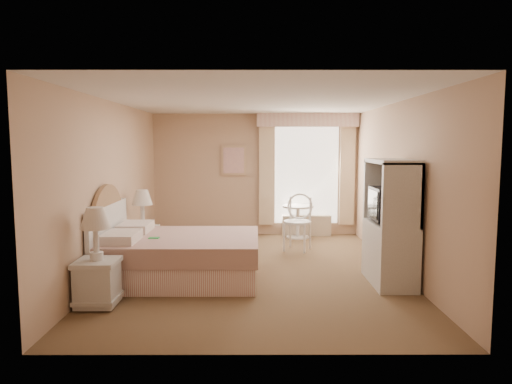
{
  "coord_description": "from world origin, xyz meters",
  "views": [
    {
      "loc": [
        -0.01,
        -6.66,
        1.88
      ],
      "look_at": [
        0.0,
        0.3,
        1.15
      ],
      "focal_mm": 32.0,
      "sensor_mm": 36.0,
      "label": 1
    }
  ],
  "objects_px": {
    "bed": "(176,255)",
    "nightstand_near": "(97,270)",
    "cafe_chair": "(298,217)",
    "nightstand_far": "(143,234)",
    "armoire": "(391,232)",
    "round_table": "(298,216)"
  },
  "relations": [
    {
      "from": "nightstand_near",
      "to": "nightstand_far",
      "type": "height_order",
      "value": "nightstand_near"
    },
    {
      "from": "nightstand_near",
      "to": "cafe_chair",
      "type": "bearing_deg",
      "value": 48.02
    },
    {
      "from": "nightstand_far",
      "to": "cafe_chair",
      "type": "height_order",
      "value": "nightstand_far"
    },
    {
      "from": "bed",
      "to": "round_table",
      "type": "xyz_separation_m",
      "value": [
        1.97,
        2.83,
        0.09
      ]
    },
    {
      "from": "round_table",
      "to": "armoire",
      "type": "height_order",
      "value": "armoire"
    },
    {
      "from": "bed",
      "to": "nightstand_near",
      "type": "height_order",
      "value": "bed"
    },
    {
      "from": "nightstand_near",
      "to": "cafe_chair",
      "type": "distance_m",
      "value": 3.9
    },
    {
      "from": "bed",
      "to": "nightstand_near",
      "type": "relative_size",
      "value": 1.84
    },
    {
      "from": "bed",
      "to": "nightstand_far",
      "type": "relative_size",
      "value": 1.87
    },
    {
      "from": "bed",
      "to": "round_table",
      "type": "distance_m",
      "value": 3.45
    },
    {
      "from": "cafe_chair",
      "to": "armoire",
      "type": "distance_m",
      "value": 2.27
    },
    {
      "from": "cafe_chair",
      "to": "armoire",
      "type": "relative_size",
      "value": 0.6
    },
    {
      "from": "round_table",
      "to": "cafe_chair",
      "type": "xyz_separation_m",
      "value": [
        -0.09,
        -1.02,
        0.14
      ]
    },
    {
      "from": "bed",
      "to": "armoire",
      "type": "relative_size",
      "value": 1.25
    },
    {
      "from": "round_table",
      "to": "nightstand_near",
      "type": "bearing_deg",
      "value": -124.54
    },
    {
      "from": "round_table",
      "to": "armoire",
      "type": "xyz_separation_m",
      "value": [
        0.96,
        -3.03,
        0.26
      ]
    },
    {
      "from": "bed",
      "to": "cafe_chair",
      "type": "bearing_deg",
      "value": 43.91
    },
    {
      "from": "bed",
      "to": "nightstand_near",
      "type": "xyz_separation_m",
      "value": [
        -0.72,
        -1.08,
        0.09
      ]
    },
    {
      "from": "armoire",
      "to": "nightstand_far",
      "type": "bearing_deg",
      "value": 160.52
    },
    {
      "from": "nightstand_near",
      "to": "armoire",
      "type": "height_order",
      "value": "armoire"
    },
    {
      "from": "nightstand_far",
      "to": "cafe_chair",
      "type": "xyz_separation_m",
      "value": [
        2.6,
        0.72,
        0.16
      ]
    },
    {
      "from": "round_table",
      "to": "cafe_chair",
      "type": "distance_m",
      "value": 1.03
    }
  ]
}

